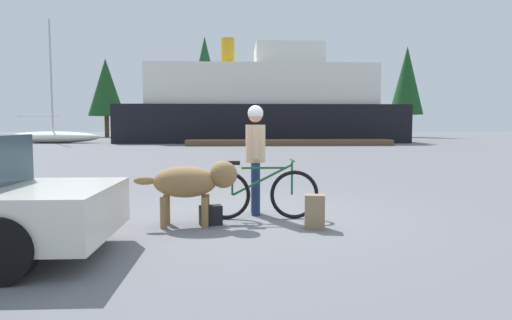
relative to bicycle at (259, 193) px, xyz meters
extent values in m
plane|color=slate|center=(-0.03, 0.27, -0.41)|extent=(160.00, 160.00, 0.00)
torus|color=black|center=(0.55, 0.00, -0.03)|extent=(0.76, 0.06, 0.76)
torus|color=black|center=(-0.52, 0.00, -0.03)|extent=(0.76, 0.06, 0.76)
cube|color=#19592D|center=(0.06, 0.00, 0.39)|extent=(0.68, 0.03, 0.03)
cube|color=#19592D|center=(0.04, 0.00, 0.21)|extent=(0.92, 0.03, 0.49)
cylinder|color=#19592D|center=(-0.42, 0.00, 0.18)|extent=(0.03, 0.03, 0.42)
cylinder|color=#19592D|center=(0.51, 0.00, 0.23)|extent=(0.03, 0.03, 0.52)
cube|color=black|center=(-0.42, 0.00, 0.47)|extent=(0.24, 0.10, 0.06)
cylinder|color=#19592D|center=(0.51, 0.00, 0.51)|extent=(0.03, 0.44, 0.03)
cube|color=slate|center=(-0.54, 0.00, 0.27)|extent=(0.36, 0.14, 0.02)
cylinder|color=navy|center=(-0.04, 0.49, 0.02)|extent=(0.14, 0.14, 0.86)
cylinder|color=navy|center=(-0.04, 0.27, 0.02)|extent=(0.14, 0.14, 0.86)
cylinder|color=#D8B28C|center=(-0.04, 0.38, 0.76)|extent=(0.32, 0.32, 0.61)
cylinder|color=#D8B28C|center=(-0.04, 0.60, 0.79)|extent=(0.09, 0.09, 0.54)
cylinder|color=#D8B28C|center=(-0.04, 0.16, 0.79)|extent=(0.09, 0.09, 0.54)
sphere|color=tan|center=(-0.04, 0.38, 1.22)|extent=(0.23, 0.23, 0.23)
sphere|color=white|center=(-0.04, 0.38, 1.25)|extent=(0.25, 0.25, 0.25)
ellipsoid|color=olive|center=(-1.10, -0.42, 0.24)|extent=(0.91, 0.53, 0.45)
sphere|color=olive|center=(-0.54, -0.42, 0.34)|extent=(0.40, 0.40, 0.40)
ellipsoid|color=olive|center=(-1.68, -0.42, 0.26)|extent=(0.32, 0.12, 0.12)
cylinder|color=olive|center=(-0.81, -0.27, -0.18)|extent=(0.10, 0.10, 0.44)
cylinder|color=olive|center=(-0.81, -0.56, -0.18)|extent=(0.10, 0.10, 0.44)
cylinder|color=olive|center=(-1.39, -0.27, -0.18)|extent=(0.10, 0.10, 0.44)
cylinder|color=olive|center=(-1.39, -0.56, -0.18)|extent=(0.10, 0.10, 0.44)
cube|color=#8C7251|center=(0.75, -0.67, -0.17)|extent=(0.31, 0.24, 0.48)
cube|color=black|center=(-0.74, -0.37, -0.26)|extent=(0.36, 0.26, 0.29)
cylinder|color=black|center=(-2.53, -1.11, -0.09)|extent=(0.64, 0.22, 0.64)
cylinder|color=black|center=(-2.53, -2.75, -0.09)|extent=(0.64, 0.22, 0.64)
cube|color=brown|center=(3.35, 24.32, -0.21)|extent=(14.08, 2.35, 0.40)
cube|color=black|center=(1.81, 31.36, 1.08)|extent=(22.70, 8.71, 2.98)
cube|color=silver|center=(1.81, 31.36, 4.18)|extent=(18.16, 7.32, 3.20)
cube|color=silver|center=(4.08, 31.36, 6.68)|extent=(5.45, 5.23, 1.80)
cylinder|color=#BF8C19|center=(-0.92, 31.36, 6.98)|extent=(1.10, 1.10, 2.40)
ellipsoid|color=silver|center=(-14.49, 28.96, 0.04)|extent=(7.14, 2.00, 0.90)
cylinder|color=#B2B2B7|center=(-14.49, 28.96, 4.77)|extent=(0.14, 0.14, 8.56)
cylinder|color=#B2B2B7|center=(-15.56, 28.96, 1.69)|extent=(3.21, 0.10, 0.10)
cylinder|color=#4C331E|center=(-14.89, 45.30, 0.79)|extent=(0.49, 0.49, 2.39)
cone|color=#19471E|center=(-14.89, 45.30, 5.20)|extent=(4.02, 4.02, 6.43)
cylinder|color=#4C331E|center=(-3.80, 46.09, 1.17)|extent=(0.33, 0.33, 3.14)
cone|color=#1E4C28|center=(-3.80, 46.09, 6.92)|extent=(3.91, 3.91, 8.37)
cylinder|color=#4C331E|center=(18.87, 43.26, 0.86)|extent=(0.42, 0.42, 2.54)
cone|color=#19471E|center=(18.87, 43.26, 5.92)|extent=(3.69, 3.69, 7.56)
cylinder|color=#4C331E|center=(10.56, 50.21, 0.60)|extent=(0.31, 0.31, 2.01)
cone|color=#1E4C28|center=(10.56, 50.21, 5.79)|extent=(4.19, 4.19, 8.38)
camera|label=1|loc=(-0.38, -6.94, 1.07)|focal=31.75mm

